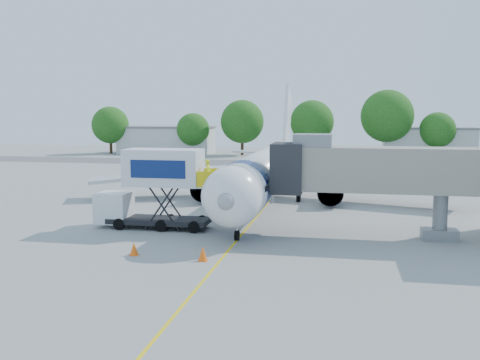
% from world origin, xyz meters
% --- Properties ---
extents(ground, '(160.00, 160.00, 0.00)m').
position_xyz_m(ground, '(0.00, 0.00, 0.00)').
color(ground, gray).
rests_on(ground, ground).
extents(guidance_line, '(0.15, 70.00, 0.01)m').
position_xyz_m(guidance_line, '(0.00, 0.00, 0.01)').
color(guidance_line, yellow).
rests_on(guidance_line, ground).
extents(taxiway_strip, '(120.00, 10.00, 0.01)m').
position_xyz_m(taxiway_strip, '(0.00, 42.00, 0.00)').
color(taxiway_strip, '#59595B').
rests_on(taxiway_strip, ground).
extents(aircraft, '(34.17, 37.73, 11.35)m').
position_xyz_m(aircraft, '(0.00, 4.12, 2.95)').
color(aircraft, white).
rests_on(aircraft, ground).
extents(jet_bridge, '(13.90, 3.20, 6.60)m').
position_xyz_m(jet_bridge, '(7.99, -7.00, 4.34)').
color(jet_bridge, gray).
rests_on(jet_bridge, ground).
extents(catering_hiloader, '(8.50, 2.44, 5.50)m').
position_xyz_m(catering_hiloader, '(-6.27, -7.00, 2.76)').
color(catering_hiloader, black).
rests_on(catering_hiloader, ground).
extents(ground_tug, '(3.84, 2.93, 1.37)m').
position_xyz_m(ground_tug, '(3.02, -17.09, 0.72)').
color(ground_tug, silver).
rests_on(ground_tug, ground).
extents(safety_cone_a, '(0.50, 0.50, 0.79)m').
position_xyz_m(safety_cone_a, '(-0.91, -14.44, 0.38)').
color(safety_cone_a, '#FF5C0D').
rests_on(safety_cone_a, ground).
extents(safety_cone_b, '(0.48, 0.48, 0.76)m').
position_xyz_m(safety_cone_b, '(-5.00, -14.06, 0.36)').
color(safety_cone_b, '#FF5C0D').
rests_on(safety_cone_b, ground).
extents(outbuilding_left, '(18.40, 8.40, 5.30)m').
position_xyz_m(outbuilding_left, '(-28.00, 60.00, 2.66)').
color(outbuilding_left, silver).
rests_on(outbuilding_left, ground).
extents(outbuilding_right, '(16.40, 7.40, 5.30)m').
position_xyz_m(outbuilding_right, '(22.00, 62.00, 2.66)').
color(outbuilding_right, silver).
rests_on(outbuilding_right, ground).
extents(tree_a, '(7.21, 7.21, 9.19)m').
position_xyz_m(tree_a, '(-38.32, 56.65, 5.58)').
color(tree_a, '#382314').
rests_on(tree_a, ground).
extents(tree_b, '(6.22, 6.22, 7.93)m').
position_xyz_m(tree_b, '(-21.53, 56.54, 4.81)').
color(tree_b, '#382314').
rests_on(tree_b, ground).
extents(tree_c, '(8.14, 8.14, 10.38)m').
position_xyz_m(tree_c, '(-12.20, 57.48, 6.30)').
color(tree_c, '#382314').
rests_on(tree_c, ground).
extents(tree_d, '(8.09, 8.09, 10.32)m').
position_xyz_m(tree_d, '(0.74, 58.82, 6.26)').
color(tree_d, '#382314').
rests_on(tree_d, ground).
extents(tree_e, '(9.53, 9.53, 12.15)m').
position_xyz_m(tree_e, '(14.29, 59.30, 7.37)').
color(tree_e, '#382314').
rests_on(tree_e, ground).
extents(tree_f, '(6.35, 6.35, 8.09)m').
position_xyz_m(tree_f, '(23.04, 59.02, 4.91)').
color(tree_f, '#382314').
rests_on(tree_f, ground).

